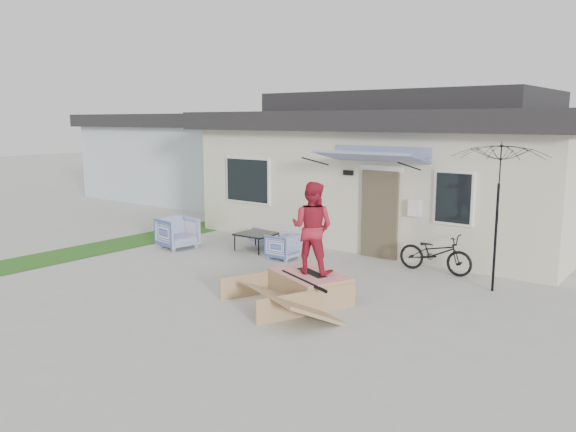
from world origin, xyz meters
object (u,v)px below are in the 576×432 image
Objects in this scene: armchair_right at (283,245)px; skater at (312,226)px; bicycle at (435,249)px; skateboard at (312,272)px; coffee_table at (257,242)px; loveseat at (268,234)px; armchair_left at (178,231)px; patio_umbrella at (498,202)px; skate_ramp at (309,287)px.

skater is (2.34, -2.11, 1.04)m from armchair_right.
skater is at bearing 160.50° from bicycle.
armchair_right is at bearing 161.97° from skateboard.
coffee_table is at bearing -46.92° from skater.
bicycle is (3.38, 1.05, 0.19)m from armchair_right.
skater reaches higher than loveseat.
armchair_left is 0.99× the size of coffee_table.
loveseat is at bearing 87.76° from bicycle.
skateboard is (3.44, -2.43, 0.29)m from coffee_table.
bicycle is at bearing -64.55° from armchair_left.
patio_umbrella is at bearing 93.42° from armchair_right.
skateboard is (5.23, -1.37, 0.07)m from armchair_left.
loveseat is 4.95m from skate_ramp.
bicycle reaches higher than skate_ramp.
patio_umbrella is (1.45, -0.60, 1.22)m from bicycle.
skate_ramp reaches higher than coffee_table.
loveseat is 1.95× the size of armchair_right.
coffee_table is 0.53× the size of skater.
bicycle is at bearing 94.35° from skate_ramp.
coffee_table is at bearing -49.94° from armchair_left.
loveseat is at bearing 163.05° from skateboard.
bicycle is 0.98× the size of skater.
skater is at bearing -95.15° from armchair_left.
armchair_left is at bearing -77.54° from armchair_right.
loveseat reaches higher than coffee_table.
bicycle is at bearing 157.58° from patio_umbrella.
loveseat is 5.06m from skater.
loveseat is 1.48× the size of coffee_table.
armchair_right is 1.15m from coffee_table.
skater reaches higher than bicycle.
patio_umbrella reaches higher than coffee_table.
loveseat is 4.77m from bicycle.
bicycle is 2.10× the size of skateboard.
skateboard reaches higher than loveseat.
skater is at bearing 158.84° from loveseat.
patio_umbrella is 2.82× the size of skateboard.
skate_ramp is at bearing 55.72° from skater.
loveseat is 0.67× the size of skate_ramp.
armchair_left is 0.45× the size of skate_ramp.
loveseat is 6.42m from patio_umbrella.
coffee_table is at bearing -178.69° from patio_umbrella.
armchair_left is at bearing -171.19° from patio_umbrella.
skateboard is at bearing 90.00° from skate_ramp.
skateboard is at bearing 158.84° from loveseat.
armchair_right is 0.40× the size of skater.
patio_umbrella reaches higher than armchair_left.
coffee_table is 0.41× the size of patio_umbrella.
armchair_right is (1.39, -1.13, 0.08)m from loveseat.
loveseat is at bearing -29.32° from armchair_left.
skate_ramp is (5.21, -1.41, -0.20)m from armchair_left.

